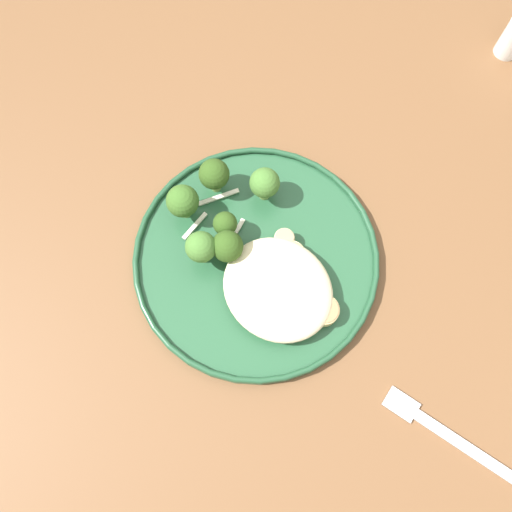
{
  "coord_description": "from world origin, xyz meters",
  "views": [
    {
      "loc": [
        0.08,
        -0.19,
        1.37
      ],
      "look_at": [
        -0.06,
        -0.04,
        0.76
      ],
      "focal_mm": 38.87,
      "sensor_mm": 36.0,
      "label": 1
    }
  ],
  "objects_px": {
    "broccoli_floret_small_sprig": "(201,247)",
    "broccoli_floret_front_edge": "(183,202)",
    "seared_scallop_rear_pale": "(293,297)",
    "broccoli_floret_right_tilted": "(265,183)",
    "seared_scallop_left_edge": "(324,311)",
    "dinner_fork": "(456,440)",
    "broccoli_floret_left_leaning": "(227,247)",
    "broccoli_floret_beside_noodles": "(214,175)",
    "seared_scallop_tiny_bay": "(290,257)",
    "broccoli_floret_near_rim": "(225,224)",
    "dinner_plate": "(256,259)",
    "seared_scallop_right_edge": "(284,239)",
    "seared_scallop_large_seared": "(269,267)"
  },
  "relations": [
    {
      "from": "broccoli_floret_near_rim",
      "to": "broccoli_floret_beside_noodles",
      "type": "bearing_deg",
      "value": 145.83
    },
    {
      "from": "seared_scallop_large_seared",
      "to": "broccoli_floret_right_tilted",
      "type": "height_order",
      "value": "broccoli_floret_right_tilted"
    },
    {
      "from": "seared_scallop_tiny_bay",
      "to": "broccoli_floret_right_tilted",
      "type": "bearing_deg",
      "value": 152.53
    },
    {
      "from": "broccoli_floret_left_leaning",
      "to": "broccoli_floret_right_tilted",
      "type": "bearing_deg",
      "value": 104.72
    },
    {
      "from": "dinner_plate",
      "to": "seared_scallop_large_seared",
      "type": "xyz_separation_m",
      "value": [
        0.02,
        0.0,
        0.01
      ]
    },
    {
      "from": "broccoli_floret_left_leaning",
      "to": "seared_scallop_right_edge",
      "type": "bearing_deg",
      "value": 57.36
    },
    {
      "from": "seared_scallop_large_seared",
      "to": "broccoli_floret_beside_noodles",
      "type": "height_order",
      "value": "broccoli_floret_beside_noodles"
    },
    {
      "from": "dinner_plate",
      "to": "seared_scallop_right_edge",
      "type": "bearing_deg",
      "value": 73.86
    },
    {
      "from": "broccoli_floret_front_edge",
      "to": "broccoli_floret_right_tilted",
      "type": "relative_size",
      "value": 1.06
    },
    {
      "from": "broccoli_floret_beside_noodles",
      "to": "broccoli_floret_front_edge",
      "type": "xyz_separation_m",
      "value": [
        -0.0,
        -0.05,
        -0.0
      ]
    },
    {
      "from": "seared_scallop_large_seared",
      "to": "dinner_fork",
      "type": "height_order",
      "value": "seared_scallop_large_seared"
    },
    {
      "from": "broccoli_floret_small_sprig",
      "to": "broccoli_floret_right_tilted",
      "type": "relative_size",
      "value": 1.08
    },
    {
      "from": "seared_scallop_left_edge",
      "to": "seared_scallop_large_seared",
      "type": "distance_m",
      "value": 0.08
    },
    {
      "from": "seared_scallop_rear_pale",
      "to": "broccoli_floret_right_tilted",
      "type": "xyz_separation_m",
      "value": [
        -0.11,
        0.07,
        0.02
      ]
    },
    {
      "from": "seared_scallop_right_edge",
      "to": "seared_scallop_rear_pale",
      "type": "bearing_deg",
      "value": -39.91
    },
    {
      "from": "seared_scallop_right_edge",
      "to": "broccoli_floret_small_sprig",
      "type": "bearing_deg",
      "value": -125.84
    },
    {
      "from": "seared_scallop_left_edge",
      "to": "broccoli_floret_left_leaning",
      "type": "height_order",
      "value": "broccoli_floret_left_leaning"
    },
    {
      "from": "seared_scallop_tiny_bay",
      "to": "dinner_fork",
      "type": "bearing_deg",
      "value": -5.94
    },
    {
      "from": "broccoli_floret_small_sprig",
      "to": "broccoli_floret_beside_noodles",
      "type": "bearing_deg",
      "value": 125.15
    },
    {
      "from": "broccoli_floret_front_edge",
      "to": "seared_scallop_right_edge",
      "type": "bearing_deg",
      "value": 25.18
    },
    {
      "from": "dinner_fork",
      "to": "dinner_plate",
      "type": "bearing_deg",
      "value": 179.63
    },
    {
      "from": "seared_scallop_rear_pale",
      "to": "seared_scallop_left_edge",
      "type": "bearing_deg",
      "value": 18.08
    },
    {
      "from": "dinner_fork",
      "to": "broccoli_floret_front_edge",
      "type": "bearing_deg",
      "value": -178.05
    },
    {
      "from": "seared_scallop_tiny_bay",
      "to": "broccoli_floret_small_sprig",
      "type": "height_order",
      "value": "broccoli_floret_small_sprig"
    },
    {
      "from": "broccoli_floret_left_leaning",
      "to": "dinner_fork",
      "type": "distance_m",
      "value": 0.33
    },
    {
      "from": "broccoli_floret_beside_noodles",
      "to": "broccoli_floret_near_rim",
      "type": "height_order",
      "value": "broccoli_floret_beside_noodles"
    },
    {
      "from": "seared_scallop_large_seared",
      "to": "broccoli_floret_beside_noodles",
      "type": "xyz_separation_m",
      "value": [
        -0.12,
        0.03,
        0.03
      ]
    },
    {
      "from": "broccoli_floret_small_sprig",
      "to": "dinner_fork",
      "type": "xyz_separation_m",
      "value": [
        0.34,
        0.04,
        -0.05
      ]
    },
    {
      "from": "seared_scallop_tiny_bay",
      "to": "seared_scallop_left_edge",
      "type": "bearing_deg",
      "value": -17.22
    },
    {
      "from": "seared_scallop_tiny_bay",
      "to": "broccoli_floret_near_rim",
      "type": "distance_m",
      "value": 0.08
    },
    {
      "from": "broccoli_floret_front_edge",
      "to": "broccoli_floret_left_leaning",
      "type": "xyz_separation_m",
      "value": [
        0.08,
        -0.0,
        -0.0
      ]
    },
    {
      "from": "broccoli_floret_left_leaning",
      "to": "broccoli_floret_beside_noodles",
      "type": "bearing_deg",
      "value": 143.79
    },
    {
      "from": "seared_scallop_tiny_bay",
      "to": "broccoli_floret_near_rim",
      "type": "bearing_deg",
      "value": -160.98
    },
    {
      "from": "seared_scallop_left_edge",
      "to": "broccoli_floret_beside_noodles",
      "type": "bearing_deg",
      "value": 171.56
    },
    {
      "from": "seared_scallop_left_edge",
      "to": "broccoli_floret_left_leaning",
      "type": "distance_m",
      "value": 0.13
    },
    {
      "from": "seared_scallop_left_edge",
      "to": "seared_scallop_tiny_bay",
      "type": "xyz_separation_m",
      "value": [
        -0.07,
        0.02,
        0.0
      ]
    },
    {
      "from": "broccoli_floret_near_rim",
      "to": "dinner_fork",
      "type": "relative_size",
      "value": 0.25
    },
    {
      "from": "seared_scallop_large_seared",
      "to": "broccoli_floret_small_sprig",
      "type": "bearing_deg",
      "value": -148.09
    },
    {
      "from": "dinner_plate",
      "to": "broccoli_floret_small_sprig",
      "type": "distance_m",
      "value": 0.07
    },
    {
      "from": "broccoli_floret_beside_noodles",
      "to": "dinner_plate",
      "type": "bearing_deg",
      "value": -18.86
    },
    {
      "from": "broccoli_floret_front_edge",
      "to": "broccoli_floret_small_sprig",
      "type": "bearing_deg",
      "value": -24.85
    },
    {
      "from": "seared_scallop_large_seared",
      "to": "broccoli_floret_front_edge",
      "type": "xyz_separation_m",
      "value": [
        -0.12,
        -0.02,
        0.03
      ]
    },
    {
      "from": "broccoli_floret_front_edge",
      "to": "dinner_fork",
      "type": "relative_size",
      "value": 0.3
    },
    {
      "from": "broccoli_floret_beside_noodles",
      "to": "broccoli_floret_right_tilted",
      "type": "xyz_separation_m",
      "value": [
        0.05,
        0.03,
        -0.0
      ]
    },
    {
      "from": "seared_scallop_large_seared",
      "to": "broccoli_floret_right_tilted",
      "type": "relative_size",
      "value": 0.47
    },
    {
      "from": "broccoli_floret_small_sprig",
      "to": "broccoli_floret_front_edge",
      "type": "xyz_separation_m",
      "value": [
        -0.06,
        0.03,
        -0.0
      ]
    },
    {
      "from": "dinner_plate",
      "to": "seared_scallop_tiny_bay",
      "type": "bearing_deg",
      "value": 40.73
    },
    {
      "from": "seared_scallop_large_seared",
      "to": "seared_scallop_rear_pale",
      "type": "bearing_deg",
      "value": -10.51
    },
    {
      "from": "seared_scallop_tiny_bay",
      "to": "dinner_fork",
      "type": "relative_size",
      "value": 0.19
    },
    {
      "from": "seared_scallop_tiny_bay",
      "to": "broccoli_floret_beside_noodles",
      "type": "height_order",
      "value": "broccoli_floret_beside_noodles"
    }
  ]
}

